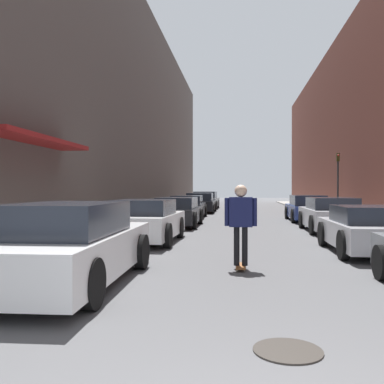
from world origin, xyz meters
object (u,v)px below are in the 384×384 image
at_px(parked_car_right_3, 307,209).
at_px(parked_car_left_4, 200,203).
at_px(manhole_cover, 288,351).
at_px(traffic_light, 338,177).
at_px(parked_car_left_1, 145,221).
at_px(parked_car_left_5, 206,200).
at_px(parked_car_right_1, 369,230).
at_px(skateboarder, 241,217).
at_px(parked_car_left_0, 71,245).
at_px(parked_car_right_2, 331,215).
at_px(parked_car_left_3, 187,207).
at_px(parked_car_left_2, 178,212).

bearing_deg(parked_car_right_3, parked_car_left_4, 130.04).
relative_size(manhole_cover, traffic_light, 0.20).
bearing_deg(manhole_cover, parked_car_left_1, 111.74).
relative_size(parked_car_left_4, traffic_light, 1.34).
xyz_separation_m(parked_car_left_5, parked_car_right_1, (6.00, -23.41, -0.08)).
bearing_deg(skateboarder, parked_car_left_0, -148.58).
bearing_deg(parked_car_left_0, parked_car_right_2, 57.01).
bearing_deg(parked_car_right_1, parked_car_right_2, 88.22).
distance_m(parked_car_right_3, manhole_cover, 17.86).
bearing_deg(parked_car_left_4, parked_car_left_5, 90.71).
height_order(parked_car_left_3, parked_car_right_3, parked_car_right_3).
bearing_deg(parked_car_right_1, parked_car_left_0, -145.00).
relative_size(parked_car_left_2, parked_car_left_4, 0.92).
bearing_deg(skateboarder, parked_car_right_2, 66.69).
bearing_deg(parked_car_right_3, parked_car_left_3, 164.64).
xyz_separation_m(parked_car_right_2, skateboarder, (-3.41, -7.91, 0.41)).
relative_size(parked_car_right_2, traffic_light, 1.23).
height_order(parked_car_left_0, skateboarder, skateboarder).
bearing_deg(manhole_cover, parked_car_left_3, 99.88).
relative_size(parked_car_left_2, manhole_cover, 6.14).
bearing_deg(parked_car_right_3, traffic_light, 49.42).
height_order(parked_car_left_2, manhole_cover, parked_car_left_2).
xyz_separation_m(parked_car_left_0, parked_car_left_1, (-0.03, 5.77, -0.04)).
distance_m(parked_car_left_5, parked_car_right_1, 24.16).
bearing_deg(parked_car_left_2, traffic_light, 36.47).
bearing_deg(manhole_cover, parked_car_left_5, 96.06).
bearing_deg(parked_car_left_2, skateboarder, -74.38).
xyz_separation_m(parked_car_left_0, parked_car_right_1, (6.10, 4.28, -0.08)).
height_order(parked_car_left_0, parked_car_right_2, parked_car_left_0).
bearing_deg(parked_car_left_1, traffic_light, 54.46).
height_order(parked_car_right_1, parked_car_right_2, parked_car_right_2).
distance_m(parked_car_left_1, parked_car_left_4, 16.43).
xyz_separation_m(parked_car_left_0, parked_car_left_4, (0.17, 22.20, -0.03)).
xyz_separation_m(parked_car_right_1, skateboarder, (-3.24, -2.53, 0.46)).
distance_m(parked_car_left_1, parked_car_right_3, 11.14).
distance_m(parked_car_left_2, parked_car_left_5, 16.30).
distance_m(parked_car_left_3, parked_car_right_2, 9.47).
distance_m(parked_car_left_0, manhole_cover, 4.28).
height_order(parked_car_left_0, manhole_cover, parked_car_left_0).
bearing_deg(traffic_light, parked_car_left_3, -175.61).
bearing_deg(parked_car_right_3, parked_car_left_0, -112.55).
bearing_deg(parked_car_left_1, parked_car_left_2, 88.01).
xyz_separation_m(parked_car_right_1, parked_car_right_3, (0.12, 10.72, 0.04)).
relative_size(parked_car_left_0, parked_car_left_5, 1.06).
height_order(skateboarder, manhole_cover, skateboarder).
distance_m(parked_car_right_1, parked_car_right_3, 10.72).
distance_m(parked_car_left_4, parked_car_right_3, 9.41).
bearing_deg(parked_car_left_2, parked_car_left_1, -91.99).
relative_size(parked_car_left_3, traffic_light, 1.15).
bearing_deg(parked_car_right_3, manhole_cover, -99.37).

